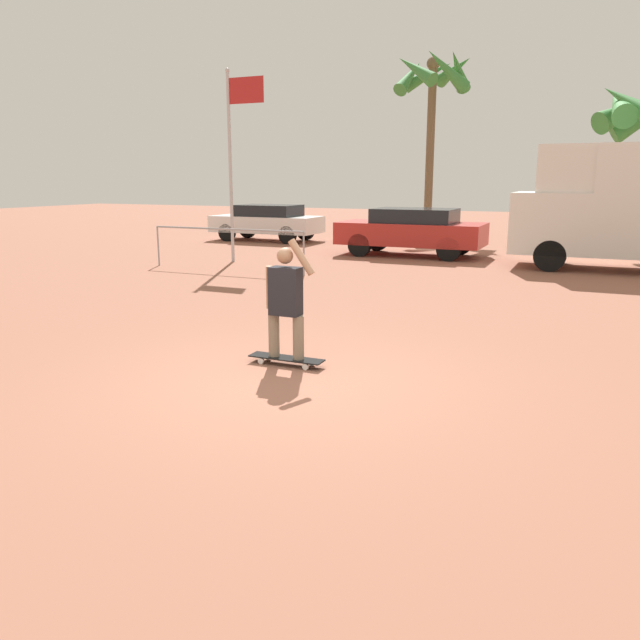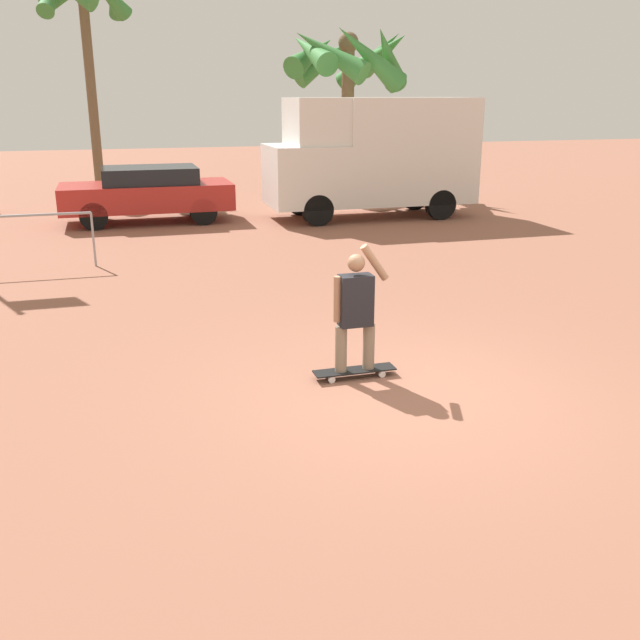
{
  "view_description": "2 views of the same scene",
  "coord_description": "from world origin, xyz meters",
  "views": [
    {
      "loc": [
        3.1,
        -6.15,
        2.32
      ],
      "look_at": [
        -0.11,
        1.14,
        0.5
      ],
      "focal_mm": 35.0,
      "sensor_mm": 36.0,
      "label": 1
    },
    {
      "loc": [
        -2.96,
        -6.81,
        3.21
      ],
      "look_at": [
        -0.73,
        0.82,
        0.69
      ],
      "focal_mm": 40.0,
      "sensor_mm": 36.0,
      "label": 2
    }
  ],
  "objects": [
    {
      "name": "person_skateboarder",
      "position": [
        -0.36,
        0.63,
        0.87
      ],
      "size": [
        0.66,
        0.22,
        1.51
      ],
      "color": "gray",
      "rests_on": "skateboard"
    },
    {
      "name": "flagpole",
      "position": [
        -6.17,
        9.03,
        3.12
      ],
      "size": [
        1.15,
        0.12,
        5.19
      ],
      "color": "#B7B7BC",
      "rests_on": "ground_plane"
    },
    {
      "name": "camper_van",
      "position": [
        3.92,
        11.53,
        1.69
      ],
      "size": [
        5.54,
        2.05,
        3.14
      ],
      "color": "black",
      "rests_on": "ground_plane"
    },
    {
      "name": "skateboard",
      "position": [
        -0.36,
        0.63,
        0.08
      ],
      "size": [
        0.99,
        0.24,
        0.1
      ],
      "color": "black",
      "rests_on": "ground_plane"
    },
    {
      "name": "plaza_railing_segment",
      "position": [
        -5.54,
        7.51,
        0.91
      ],
      "size": [
        4.4,
        0.05,
        1.08
      ],
      "color": "#99999E",
      "rests_on": "ground_plane"
    },
    {
      "name": "parked_car_red",
      "position": [
        -2.04,
        12.41,
        0.78
      ],
      "size": [
        4.36,
        1.89,
        1.43
      ],
      "color": "black",
      "rests_on": "ground_plane"
    },
    {
      "name": "palm_tree_center_background",
      "position": [
        -3.22,
        19.27,
        5.93
      ],
      "size": [
        3.12,
        3.26,
        7.14
      ],
      "color": "brown",
      "rests_on": "ground_plane"
    },
    {
      "name": "parked_car_white",
      "position": [
        -8.34,
        14.8,
        0.73
      ],
      "size": [
        4.11,
        1.75,
        1.35
      ],
      "color": "black",
      "rests_on": "ground_plane"
    },
    {
      "name": "ground_plane",
      "position": [
        0.0,
        0.0,
        0.0
      ],
      "size": [
        80.0,
        80.0,
        0.0
      ],
      "primitive_type": "plane",
      "color": "#935B47"
    }
  ]
}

